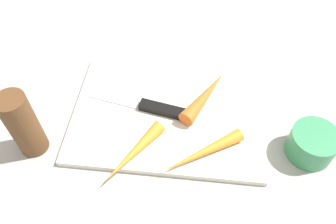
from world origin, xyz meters
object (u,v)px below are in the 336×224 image
object	(u,v)px
carrot_longest	(202,152)
small_bowl	(312,144)
carrot_shortest	(134,152)
carrot_medium	(206,95)
cutting_board	(168,114)
pepper_grinder	(23,125)
knife	(156,108)

from	to	relation	value
carrot_longest	small_bowl	distance (m)	0.19
carrot_shortest	carrot_medium	bearing A→B (deg)	172.41
carrot_medium	small_bowl	bearing A→B (deg)	-87.21
cutting_board	carrot_medium	distance (m)	0.08
small_bowl	pepper_grinder	world-z (taller)	pepper_grinder
small_bowl	pepper_grinder	xyz separation A→B (m)	(-0.49, -0.04, 0.04)
small_bowl	carrot_medium	bearing A→B (deg)	154.38
cutting_board	knife	xyz separation A→B (m)	(-0.02, 0.00, 0.01)
cutting_board	small_bowl	distance (m)	0.26
cutting_board	knife	world-z (taller)	knife
carrot_shortest	carrot_medium	distance (m)	0.18
knife	carrot_shortest	xyz separation A→B (m)	(-0.02, -0.10, 0.01)
knife	carrot_medium	bearing A→B (deg)	-148.57
small_bowl	pepper_grinder	distance (m)	0.49
carrot_shortest	knife	bearing A→B (deg)	-160.47
knife	carrot_longest	world-z (taller)	carrot_longest
cutting_board	pepper_grinder	xyz separation A→B (m)	(-0.23, -0.09, 0.06)
carrot_shortest	pepper_grinder	size ratio (longest dim) A/B	1.05
carrot_medium	carrot_shortest	bearing A→B (deg)	168.33
carrot_medium	carrot_longest	bearing A→B (deg)	-151.56
knife	cutting_board	bearing A→B (deg)	-174.10
carrot_longest	pepper_grinder	xyz separation A→B (m)	(-0.30, -0.00, 0.04)
carrot_shortest	small_bowl	world-z (taller)	small_bowl
cutting_board	carrot_shortest	xyz separation A→B (m)	(-0.05, -0.10, 0.02)
cutting_board	carrot_medium	size ratio (longest dim) A/B	2.50
carrot_shortest	pepper_grinder	distance (m)	0.19
knife	carrot_shortest	world-z (taller)	carrot_shortest
cutting_board	small_bowl	xyz separation A→B (m)	(0.26, -0.05, 0.02)
knife	carrot_longest	size ratio (longest dim) A/B	1.28
cutting_board	carrot_longest	xyz separation A→B (m)	(0.07, -0.09, 0.02)
cutting_board	carrot_longest	world-z (taller)	carrot_longest
carrot_shortest	carrot_medium	world-z (taller)	carrot_medium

